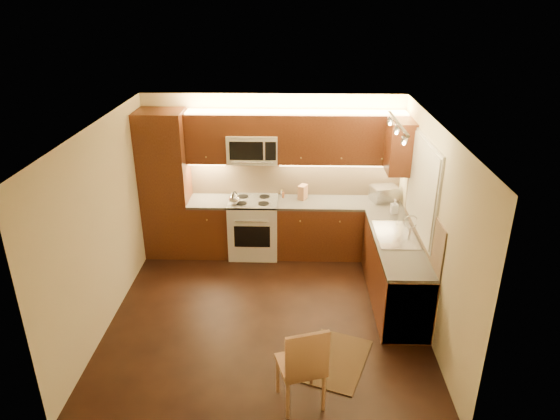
{
  "coord_description": "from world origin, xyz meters",
  "views": [
    {
      "loc": [
        0.33,
        -5.53,
        3.91
      ],
      "look_at": [
        0.15,
        0.55,
        1.25
      ],
      "focal_mm": 32.37,
      "sensor_mm": 36.0,
      "label": 1
    }
  ],
  "objects_px": {
    "kettle": "(234,198)",
    "dining_chair": "(301,363)",
    "knife_block": "(303,192)",
    "microwave": "(253,148)",
    "toaster_oven": "(384,193)",
    "soap_bottle": "(394,206)",
    "sink": "(396,230)",
    "stove": "(254,227)"
  },
  "relations": [
    {
      "from": "kettle",
      "to": "toaster_oven",
      "type": "distance_m",
      "value": 2.32
    },
    {
      "from": "sink",
      "to": "microwave",
      "type": "bearing_deg",
      "value": 147.79
    },
    {
      "from": "microwave",
      "to": "kettle",
      "type": "distance_m",
      "value": 0.8
    },
    {
      "from": "sink",
      "to": "soap_bottle",
      "type": "relative_size",
      "value": 4.04
    },
    {
      "from": "kettle",
      "to": "knife_block",
      "type": "xyz_separation_m",
      "value": [
        1.04,
        0.29,
        -0.01
      ]
    },
    {
      "from": "microwave",
      "to": "stove",
      "type": "bearing_deg",
      "value": -90.0
    },
    {
      "from": "kettle",
      "to": "soap_bottle",
      "type": "xyz_separation_m",
      "value": [
        2.38,
        -0.22,
        -0.02
      ]
    },
    {
      "from": "stove",
      "to": "sink",
      "type": "bearing_deg",
      "value": -29.36
    },
    {
      "from": "dining_chair",
      "to": "knife_block",
      "type": "bearing_deg",
      "value": 71.89
    },
    {
      "from": "sink",
      "to": "knife_block",
      "type": "height_order",
      "value": "knife_block"
    },
    {
      "from": "toaster_oven",
      "to": "soap_bottle",
      "type": "distance_m",
      "value": 0.48
    },
    {
      "from": "microwave",
      "to": "toaster_oven",
      "type": "relative_size",
      "value": 1.95
    },
    {
      "from": "stove",
      "to": "soap_bottle",
      "type": "xyz_separation_m",
      "value": [
        2.11,
        -0.38,
        0.55
      ]
    },
    {
      "from": "microwave",
      "to": "kettle",
      "type": "xyz_separation_m",
      "value": [
        -0.27,
        -0.3,
        -0.7
      ]
    },
    {
      "from": "sink",
      "to": "kettle",
      "type": "height_order",
      "value": "kettle"
    },
    {
      "from": "toaster_oven",
      "to": "sink",
      "type": "bearing_deg",
      "value": -108.02
    },
    {
      "from": "sink",
      "to": "knife_block",
      "type": "bearing_deg",
      "value": 134.65
    },
    {
      "from": "sink",
      "to": "kettle",
      "type": "xyz_separation_m",
      "value": [
        -2.27,
        0.96,
        0.05
      ]
    },
    {
      "from": "microwave",
      "to": "kettle",
      "type": "relative_size",
      "value": 3.63
    },
    {
      "from": "sink",
      "to": "knife_block",
      "type": "relative_size",
      "value": 3.74
    },
    {
      "from": "microwave",
      "to": "soap_bottle",
      "type": "distance_m",
      "value": 2.28
    },
    {
      "from": "stove",
      "to": "soap_bottle",
      "type": "distance_m",
      "value": 2.21
    },
    {
      "from": "kettle",
      "to": "toaster_oven",
      "type": "xyz_separation_m",
      "value": [
        2.3,
        0.26,
        -0.01
      ]
    },
    {
      "from": "toaster_oven",
      "to": "dining_chair",
      "type": "height_order",
      "value": "toaster_oven"
    },
    {
      "from": "toaster_oven",
      "to": "soap_bottle",
      "type": "relative_size",
      "value": 1.84
    },
    {
      "from": "microwave",
      "to": "knife_block",
      "type": "xyz_separation_m",
      "value": [
        0.77,
        -0.01,
        -0.71
      ]
    },
    {
      "from": "stove",
      "to": "soap_bottle",
      "type": "relative_size",
      "value": 4.32
    },
    {
      "from": "toaster_oven",
      "to": "soap_bottle",
      "type": "bearing_deg",
      "value": -97.75
    },
    {
      "from": "stove",
      "to": "microwave",
      "type": "bearing_deg",
      "value": 90.0
    },
    {
      "from": "knife_block",
      "to": "soap_bottle",
      "type": "height_order",
      "value": "knife_block"
    },
    {
      "from": "knife_block",
      "to": "microwave",
      "type": "bearing_deg",
      "value": -156.68
    },
    {
      "from": "kettle",
      "to": "dining_chair",
      "type": "relative_size",
      "value": 0.21
    },
    {
      "from": "microwave",
      "to": "soap_bottle",
      "type": "xyz_separation_m",
      "value": [
        2.11,
        -0.52,
        -0.71
      ]
    },
    {
      "from": "stove",
      "to": "toaster_oven",
      "type": "relative_size",
      "value": 2.36
    },
    {
      "from": "kettle",
      "to": "knife_block",
      "type": "height_order",
      "value": "same"
    },
    {
      "from": "stove",
      "to": "toaster_oven",
      "type": "bearing_deg",
      "value": 2.65
    },
    {
      "from": "microwave",
      "to": "kettle",
      "type": "height_order",
      "value": "microwave"
    },
    {
      "from": "microwave",
      "to": "sink",
      "type": "height_order",
      "value": "microwave"
    },
    {
      "from": "stove",
      "to": "kettle",
      "type": "distance_m",
      "value": 0.65
    },
    {
      "from": "kettle",
      "to": "dining_chair",
      "type": "xyz_separation_m",
      "value": [
        0.99,
        -3.04,
        -0.53
      ]
    },
    {
      "from": "stove",
      "to": "soap_bottle",
      "type": "bearing_deg",
      "value": -10.33
    },
    {
      "from": "knife_block",
      "to": "dining_chair",
      "type": "height_order",
      "value": "knife_block"
    }
  ]
}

